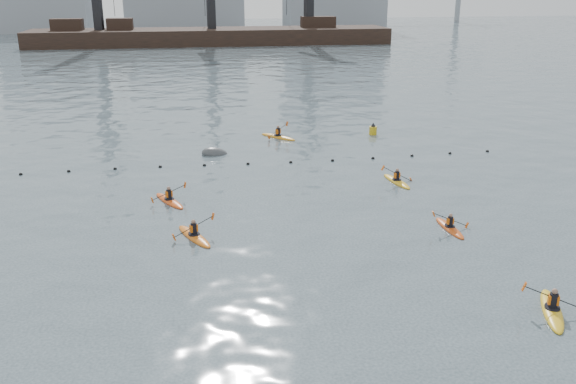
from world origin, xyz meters
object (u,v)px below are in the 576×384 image
object	(u,v)px
kayaker_0	(194,235)
mooring_buoy	(215,154)
nav_buoy	(373,130)
kayaker_2	(169,200)
kayaker_3	(397,181)
kayaker_1	(552,309)
kayaker_4	(450,227)
kayaker_5	(278,136)

from	to	relation	value
kayaker_0	mooring_buoy	bearing A→B (deg)	59.11
nav_buoy	kayaker_2	bearing A→B (deg)	-139.91
kayaker_3	nav_buoy	size ratio (longest dim) A/B	2.87
kayaker_0	kayaker_2	distance (m)	5.64
kayaker_2	kayaker_1	bearing A→B (deg)	-72.07
kayaker_1	nav_buoy	world-z (taller)	kayaker_1
kayaker_4	mooring_buoy	bearing A→B (deg)	-58.15
kayaker_3	kayaker_5	bearing A→B (deg)	104.29
kayaker_1	kayaker_4	size ratio (longest dim) A/B	1.16
kayaker_5	kayaker_3	bearing A→B (deg)	-106.73
kayaker_4	nav_buoy	size ratio (longest dim) A/B	2.63
kayaker_5	nav_buoy	distance (m)	7.95
kayaker_4	kayaker_5	bearing A→B (deg)	-76.64
kayaker_0	kayaker_5	xyz separation A→B (m)	(7.23, 19.59, 0.01)
kayaker_1	kayaker_5	xyz separation A→B (m)	(-6.17, 29.18, 0.00)
kayaker_0	kayaker_5	world-z (taller)	kayaker_5
kayaker_3	kayaker_5	xyz separation A→B (m)	(-5.63, 12.83, 0.01)
kayaker_2	kayaker_5	bearing A→B (deg)	32.53
kayaker_3	kayaker_2	bearing A→B (deg)	175.75
kayaker_0	kayaker_2	bearing A→B (deg)	79.26
mooring_buoy	nav_buoy	xyz separation A→B (m)	(13.31, 3.97, 0.35)
kayaker_5	mooring_buoy	world-z (taller)	kayaker_5
kayaker_0	mooring_buoy	distance (m)	15.49
kayaker_3	kayaker_4	distance (m)	7.85
kayaker_1	mooring_buoy	distance (m)	27.49
kayaker_2	kayaker_4	distance (m)	15.70
kayaker_4	mooring_buoy	xyz separation A→B (m)	(-11.10, 16.46, -0.09)
kayaker_4	kayaker_0	bearing A→B (deg)	-6.93
kayaker_4	mooring_buoy	world-z (taller)	kayaker_4
kayaker_4	nav_buoy	distance (m)	20.55
kayaker_0	kayaker_1	bearing A→B (deg)	-59.53
kayaker_1	nav_buoy	xyz separation A→B (m)	(1.77, 28.93, 0.24)
kayaker_3	mooring_buoy	xyz separation A→B (m)	(-11.00, 8.61, -0.10)
kayaker_1	nav_buoy	bearing A→B (deg)	110.22
kayaker_2	nav_buoy	world-z (taller)	nav_buoy
kayaker_3	kayaker_5	size ratio (longest dim) A/B	1.04
kayaker_2	nav_buoy	size ratio (longest dim) A/B	2.82
kayaker_5	mooring_buoy	xyz separation A→B (m)	(-5.36, -4.22, -0.11)
kayaker_2	kayaker_3	distance (m)	14.21
kayaker_5	nav_buoy	bearing A→B (deg)	-42.21
kayaker_2	kayaker_5	xyz separation A→B (m)	(8.52, 14.11, 0.01)
kayaker_0	kayaker_4	world-z (taller)	kayaker_0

